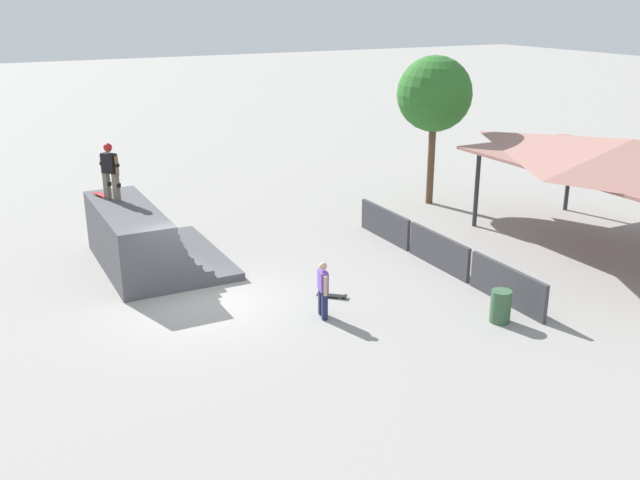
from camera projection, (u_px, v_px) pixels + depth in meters
The scene contains 10 objects.
ground_plane at pixel (202, 302), 19.32m from camera, with size 160.00×160.00×0.00m, color gray.
quarter_pipe_ramp at pixel (141, 241), 21.63m from camera, with size 5.04×3.53×1.92m.
skater_on_deck at pixel (110, 168), 21.63m from camera, with size 0.71×0.57×1.77m.
skateboard_on_deck at pixel (102, 195), 22.26m from camera, with size 0.87×0.43×0.09m.
bystander_walking at pixel (323, 287), 18.19m from camera, with size 0.61×0.29×1.51m.
skateboard_on_ground at pixel (333, 296), 19.63m from camera, with size 0.72×0.76×0.09m.
barrier_fence at pixel (439, 251), 21.67m from camera, with size 9.02×0.12×1.05m.
pavilion_shelter at pixel (632, 156), 21.92m from camera, with size 10.51×5.24×3.74m.
tree_beside_pavilion at pixel (434, 95), 27.19m from camera, with size 2.89×2.89×5.78m.
trash_bin at pixel (501, 306), 18.06m from camera, with size 0.52×0.52×0.85m, color #385B3D.
Camera 1 is at (17.21, -5.29, 7.90)m, focal length 40.00 mm.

